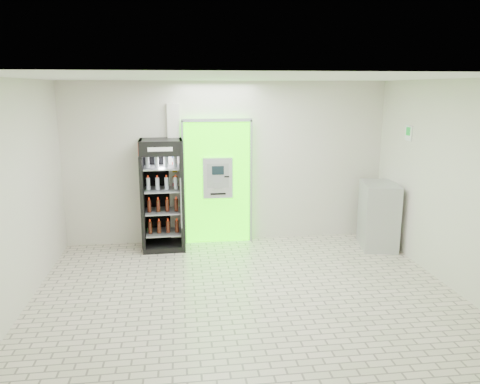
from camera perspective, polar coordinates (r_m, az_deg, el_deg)
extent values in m
plane|color=beige|center=(6.82, 0.77, -12.31)|extent=(6.00, 6.00, 0.00)
plane|color=beige|center=(8.78, -1.55, 3.60)|extent=(6.00, 0.00, 6.00)
plane|color=beige|center=(3.98, 6.07, -7.69)|extent=(6.00, 0.00, 6.00)
plane|color=beige|center=(6.62, -25.84, -0.66)|extent=(0.00, 5.00, 5.00)
plane|color=beige|center=(7.39, 24.51, 0.74)|extent=(0.00, 5.00, 5.00)
plane|color=white|center=(6.19, 0.86, 13.77)|extent=(6.00, 6.00, 0.00)
cube|color=#2CFF00|center=(8.75, -2.79, 1.23)|extent=(1.20, 0.12, 2.30)
cube|color=gray|center=(8.53, -2.83, 8.73)|extent=(1.28, 0.04, 0.06)
cube|color=gray|center=(8.66, -6.91, 1.03)|extent=(0.04, 0.04, 2.30)
cube|color=gray|center=(8.76, 1.36, 1.25)|extent=(0.04, 0.04, 2.30)
cube|color=black|center=(8.86, -2.07, -2.94)|extent=(0.62, 0.01, 0.67)
cube|color=black|center=(8.55, -5.10, 6.56)|extent=(0.22, 0.01, 0.18)
cube|color=#AFB1B7|center=(8.62, -2.74, 1.74)|extent=(0.55, 0.12, 0.75)
cube|color=black|center=(8.53, -2.71, 2.65)|extent=(0.22, 0.01, 0.16)
cube|color=gray|center=(8.59, -2.69, 0.81)|extent=(0.16, 0.01, 0.12)
cube|color=black|center=(8.57, -1.63, 1.88)|extent=(0.09, 0.01, 0.02)
cube|color=black|center=(8.62, -2.68, -0.23)|extent=(0.28, 0.01, 0.03)
cube|color=silver|center=(8.72, -7.93, 2.08)|extent=(0.22, 0.10, 2.60)
cube|color=#193FB2|center=(8.60, -8.00, 4.31)|extent=(0.09, 0.01, 0.06)
cube|color=red|center=(8.62, -7.98, 3.45)|extent=(0.09, 0.01, 0.06)
cube|color=yellow|center=(8.65, -7.95, 2.60)|extent=(0.09, 0.01, 0.06)
cube|color=orange|center=(8.67, -7.92, 1.76)|extent=(0.09, 0.01, 0.06)
cube|color=red|center=(8.69, -7.90, 0.91)|extent=(0.09, 0.01, 0.06)
cube|color=black|center=(8.49, -9.42, -0.35)|extent=(0.77, 0.70, 1.99)
cube|color=black|center=(8.80, -9.36, 0.10)|extent=(0.75, 0.07, 1.99)
cube|color=#AD2009|center=(8.01, -9.71, 5.16)|extent=(0.73, 0.03, 0.24)
cube|color=white|center=(8.00, -9.71, 5.15)|extent=(0.42, 0.02, 0.07)
cube|color=black|center=(8.75, -9.20, -6.40)|extent=(0.77, 0.70, 0.10)
cylinder|color=gray|center=(8.15, -7.20, -1.39)|extent=(0.02, 0.02, 0.90)
cube|color=gray|center=(8.67, -9.25, -4.84)|extent=(0.64, 0.60, 0.02)
cube|color=gray|center=(8.56, -9.35, -2.30)|extent=(0.64, 0.60, 0.02)
cube|color=gray|center=(8.47, -9.44, 0.30)|extent=(0.64, 0.60, 0.02)
cube|color=gray|center=(8.39, -9.54, 2.96)|extent=(0.64, 0.60, 0.02)
cube|color=#AFB1B7|center=(8.92, 16.52, -2.72)|extent=(0.77, 1.00, 1.19)
cube|color=gray|center=(8.79, 14.76, -2.44)|extent=(0.18, 0.86, 0.01)
cube|color=white|center=(8.50, 19.87, 6.77)|extent=(0.02, 0.22, 0.26)
cube|color=#0D952A|center=(8.49, 19.82, 6.98)|extent=(0.00, 0.14, 0.14)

